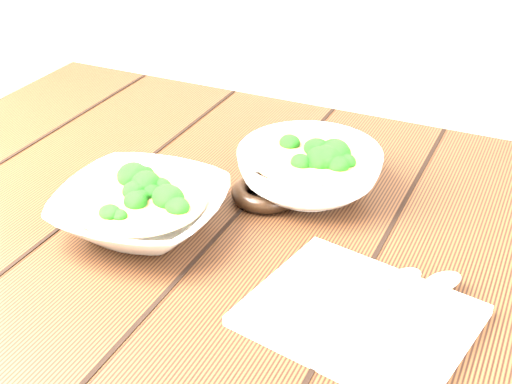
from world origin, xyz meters
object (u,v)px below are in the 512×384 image
object	(u,v)px
table	(249,289)
soup_bowl_back	(309,169)
napkin	(359,316)
soup_bowl_front	(141,208)
trivet	(265,192)

from	to	relation	value
table	soup_bowl_back	distance (m)	0.19
table	napkin	world-z (taller)	napkin
soup_bowl_front	trivet	xyz separation A→B (m)	(0.12, 0.13, -0.02)
soup_bowl_back	trivet	world-z (taller)	soup_bowl_back
soup_bowl_front	trivet	world-z (taller)	soup_bowl_front
trivet	table	bearing A→B (deg)	-88.52
table	trivet	xyz separation A→B (m)	(-0.00, 0.06, 0.13)
soup_bowl_front	napkin	bearing A→B (deg)	-10.48
trivet	napkin	size ratio (longest dim) A/B	0.42
table	napkin	size ratio (longest dim) A/B	5.16
table	trivet	world-z (taller)	trivet
table	trivet	size ratio (longest dim) A/B	12.35
table	soup_bowl_front	distance (m)	0.21
table	napkin	distance (m)	0.27
table	trivet	distance (m)	0.14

